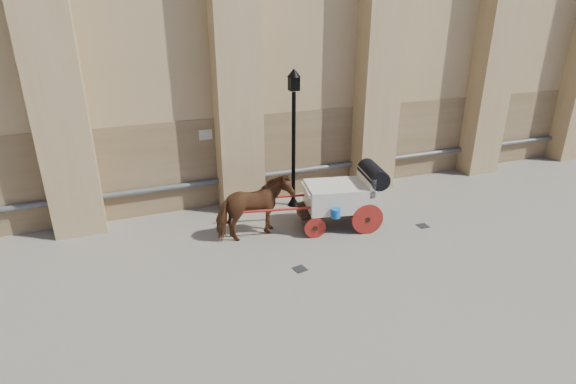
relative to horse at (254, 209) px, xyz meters
name	(u,v)px	position (x,y,z in m)	size (l,w,h in m)	color
ground	(312,250)	(1.25, -1.30, -0.92)	(90.00, 90.00, 0.00)	slate
horse	(254,209)	(0.00, 0.00, 0.00)	(0.99, 2.17, 1.84)	brown
carriage	(345,194)	(2.78, -0.25, 0.12)	(4.54, 2.05, 1.93)	black
street_lamp	(294,136)	(1.91, 1.75, 1.51)	(0.43, 0.43, 4.55)	black
drain_grate_near	(300,269)	(0.56, -2.10, -0.91)	(0.32, 0.32, 0.01)	black
drain_grate_far	(423,226)	(5.05, -1.19, -0.91)	(0.32, 0.32, 0.01)	black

